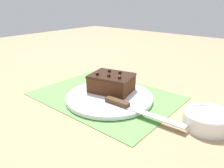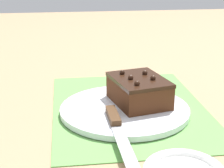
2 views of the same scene
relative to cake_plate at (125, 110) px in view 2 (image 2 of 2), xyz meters
The scene contains 5 objects.
ground_plane 0.03m from the cake_plate, 26.37° to the right, with size 3.00×3.00×0.00m, color #9E7F5B.
placemat_woven 0.03m from the cake_plate, 26.37° to the right, with size 0.46×0.34×0.00m, color #609E4C.
cake_plate is the anchor object (origin of this frame).
chocolate_cake 0.05m from the cake_plate, 59.93° to the right, with size 0.16×0.13×0.07m.
serving_knife 0.11m from the cake_plate, 162.40° to the left, with size 0.25×0.03×0.01m.
Camera 2 is at (-0.77, 0.14, 0.33)m, focal length 60.00 mm.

